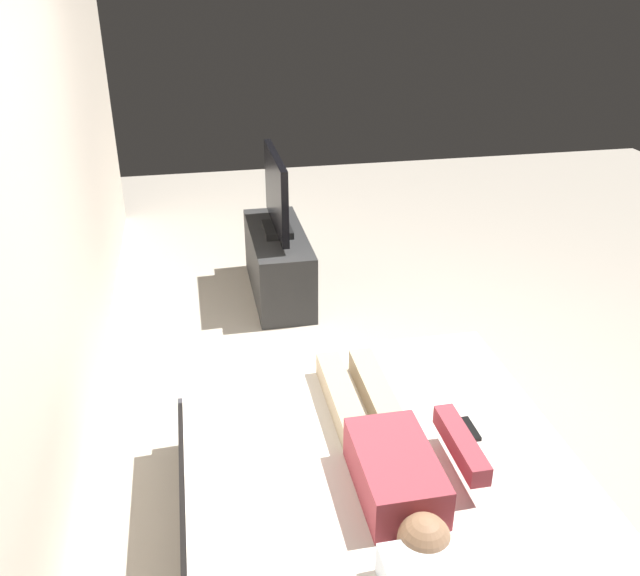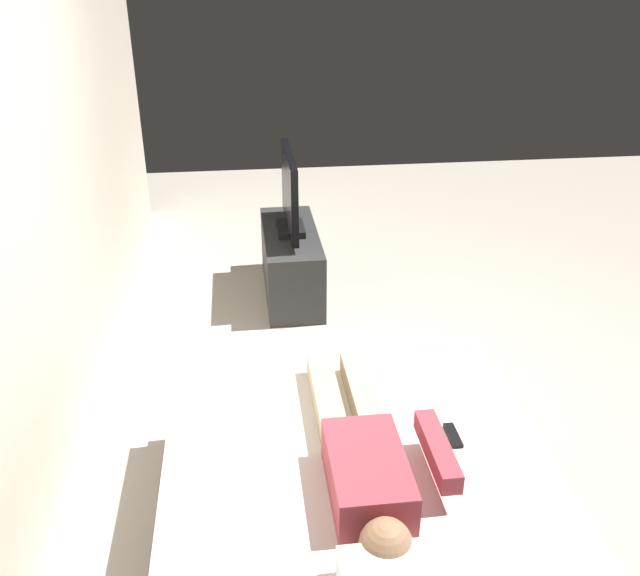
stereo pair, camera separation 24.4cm
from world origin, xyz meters
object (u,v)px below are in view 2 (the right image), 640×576
at_px(person, 365,454).
at_px(remote, 453,435).
at_px(tv_stand, 291,262).
at_px(bed, 361,528).
at_px(tv, 290,195).

relative_size(person, remote, 8.40).
relative_size(person, tv_stand, 1.15).
bearing_deg(person, tv_stand, 1.44).
height_order(bed, person, person).
xyz_separation_m(bed, tv, (2.68, 0.06, 0.52)).
distance_m(bed, remote, 0.54).
xyz_separation_m(person, remote, (0.15, -0.40, -0.07)).
relative_size(bed, tv_stand, 1.81).
distance_m(remote, tv, 2.55).
xyz_separation_m(bed, tv_stand, (2.68, 0.06, -0.01)).
relative_size(remote, tv_stand, 0.14).
bearing_deg(bed, person, -21.64).
distance_m(person, tv_stand, 2.68).
height_order(person, tv_stand, person).
bearing_deg(remote, bed, 113.39).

